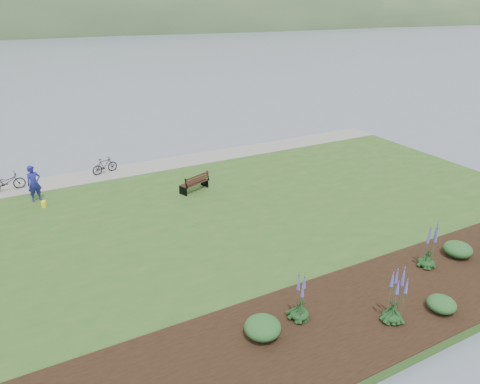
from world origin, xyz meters
The scene contains 16 objects.
ground centered at (0.00, 0.00, 0.00)m, with size 600.00×600.00×0.00m, color slate.
lawn centered at (0.00, -2.00, 0.20)m, with size 34.00×20.00×0.40m, color #2B501C.
shoreline_path centered at (0.00, 6.90, 0.42)m, with size 34.00×2.20×0.03m, color gray.
garden_bed centered at (3.00, -9.80, 0.42)m, with size 24.00×4.40×0.04m, color black.
far_hillside centered at (20.00, 170.00, 0.00)m, with size 580.00×80.00×38.00m, color #3A5731, non-canonical shape.
park_bench centered at (0.54, 2.05, 0.90)m, with size 1.76×1.20×1.02m.
person centered at (-7.20, 4.69, 1.52)m, with size 0.82×0.56×2.24m, color navy.
bicycle_a centered at (-8.53, 6.79, 0.90)m, with size 1.91×0.67×1.00m, color black.
bicycle_b centered at (-3.25, 7.07, 0.88)m, with size 1.60×0.46×0.96m, color black.
pannier centered at (-6.95, 3.70, 0.55)m, with size 0.18×0.29×0.31m, color yellow.
echium_0 centered at (2.13, -10.60, 1.36)m, with size 0.62×0.62×2.15m.
echium_1 centered at (5.65, -8.94, 1.28)m, with size 0.62×0.62×2.07m.
echium_4 centered at (-0.42, -9.15, 1.18)m, with size 0.62×0.62×1.97m.
shrub_0 centered at (-1.87, -9.27, 0.72)m, with size 1.14×1.14×0.57m, color #1E4C21.
shrub_1 centered at (3.95, -10.99, 0.67)m, with size 0.94×0.94×0.47m, color #1E4C21.
shrub_2 centered at (7.38, -8.98, 0.72)m, with size 1.11×1.11×0.55m, color #1E4C21.
Camera 1 is at (-7.21, -18.01, 9.68)m, focal length 32.00 mm.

